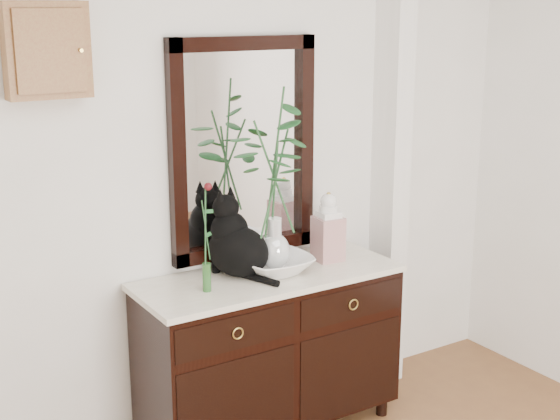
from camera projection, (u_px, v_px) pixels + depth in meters
wall_back at (225, 168)px, 3.85m from camera, size 3.60×0.04×2.70m
pilaster at (391, 151)px, 4.31m from camera, size 0.12×0.20×2.70m
sideboard at (269, 345)px, 3.92m from camera, size 1.33×0.52×0.82m
wall_mirror at (244, 149)px, 3.87m from camera, size 0.80×0.06×1.10m
key_cabinet at (47, 50)px, 3.23m from camera, size 0.35×0.10×0.40m
cat at (238, 235)px, 3.78m from camera, size 0.39×0.43×0.40m
lotus_bowl at (275, 264)px, 3.84m from camera, size 0.36×0.36×0.09m
vase_branches at (274, 179)px, 3.73m from camera, size 0.50×0.50×0.91m
bud_vase_rose at (206, 237)px, 3.54m from camera, size 0.07×0.07×0.52m
ginger_jar at (328, 226)px, 4.00m from camera, size 0.15×0.15×0.37m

